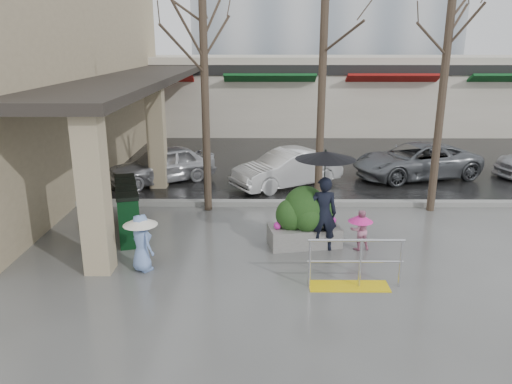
{
  "coord_description": "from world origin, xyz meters",
  "views": [
    {
      "loc": [
        -0.5,
        -10.26,
        4.7
      ],
      "look_at": [
        -0.58,
        1.07,
        1.3
      ],
      "focal_mm": 35.0,
      "sensor_mm": 36.0,
      "label": 1
    }
  ],
  "objects_px": {
    "tree_west": "(203,27)",
    "child_blue": "(141,238)",
    "child_pink": "(360,227)",
    "car_a": "(162,165)",
    "planter": "(305,217)",
    "car_b": "(287,168)",
    "news_boxes": "(128,209)",
    "car_c": "(416,161)",
    "handrail": "(353,269)",
    "tree_mideast": "(448,36)",
    "woman": "(324,190)",
    "tree_midwest": "(324,21)"
  },
  "relations": [
    {
      "from": "child_blue",
      "to": "car_a",
      "type": "height_order",
      "value": "same"
    },
    {
      "from": "child_blue",
      "to": "planter",
      "type": "relative_size",
      "value": 0.7
    },
    {
      "from": "tree_west",
      "to": "tree_mideast",
      "type": "distance_m",
      "value": 6.5
    },
    {
      "from": "tree_west",
      "to": "child_pink",
      "type": "bearing_deg",
      "value": -36.88
    },
    {
      "from": "child_blue",
      "to": "car_c",
      "type": "distance_m",
      "value": 11.22
    },
    {
      "from": "tree_mideast",
      "to": "planter",
      "type": "height_order",
      "value": "tree_mideast"
    },
    {
      "from": "news_boxes",
      "to": "car_a",
      "type": "height_order",
      "value": "news_boxes"
    },
    {
      "from": "tree_west",
      "to": "child_pink",
      "type": "xyz_separation_m",
      "value": [
        3.86,
        -2.9,
        -4.52
      ]
    },
    {
      "from": "child_pink",
      "to": "car_c",
      "type": "xyz_separation_m",
      "value": [
        3.26,
        6.56,
        0.06
      ]
    },
    {
      "from": "tree_mideast",
      "to": "car_b",
      "type": "distance_m",
      "value": 6.37
    },
    {
      "from": "handrail",
      "to": "woman",
      "type": "bearing_deg",
      "value": 101.41
    },
    {
      "from": "tree_west",
      "to": "car_a",
      "type": "xyz_separation_m",
      "value": [
        -1.89,
        2.99,
        -4.45
      ]
    },
    {
      "from": "woman",
      "to": "car_c",
      "type": "relative_size",
      "value": 0.53
    },
    {
      "from": "tree_west",
      "to": "planter",
      "type": "relative_size",
      "value": 3.77
    },
    {
      "from": "handrail",
      "to": "car_c",
      "type": "relative_size",
      "value": 0.42
    },
    {
      "from": "child_blue",
      "to": "tree_west",
      "type": "bearing_deg",
      "value": -59.79
    },
    {
      "from": "handrail",
      "to": "car_c",
      "type": "height_order",
      "value": "car_c"
    },
    {
      "from": "tree_midwest",
      "to": "tree_mideast",
      "type": "xyz_separation_m",
      "value": [
        3.3,
        -0.0,
        -0.37
      ]
    },
    {
      "from": "child_blue",
      "to": "car_b",
      "type": "relative_size",
      "value": 0.33
    },
    {
      "from": "child_pink",
      "to": "car_c",
      "type": "bearing_deg",
      "value": -124.93
    },
    {
      "from": "child_pink",
      "to": "car_a",
      "type": "xyz_separation_m",
      "value": [
        -5.76,
        5.89,
        0.06
      ]
    },
    {
      "from": "planter",
      "to": "car_a",
      "type": "bearing_deg",
      "value": 128.6
    },
    {
      "from": "handrail",
      "to": "tree_west",
      "type": "relative_size",
      "value": 0.28
    },
    {
      "from": "tree_west",
      "to": "tree_midwest",
      "type": "xyz_separation_m",
      "value": [
        3.2,
        0.0,
        0.15
      ]
    },
    {
      "from": "handrail",
      "to": "woman",
      "type": "relative_size",
      "value": 0.79
    },
    {
      "from": "planter",
      "to": "news_boxes",
      "type": "relative_size",
      "value": 0.76
    },
    {
      "from": "tree_west",
      "to": "news_boxes",
      "type": "xyz_separation_m",
      "value": [
        -1.85,
        -1.89,
        -4.44
      ]
    },
    {
      "from": "woman",
      "to": "child_pink",
      "type": "xyz_separation_m",
      "value": [
        0.88,
        0.02,
        -0.9
      ]
    },
    {
      "from": "news_boxes",
      "to": "tree_west",
      "type": "bearing_deg",
      "value": 29.23
    },
    {
      "from": "car_a",
      "to": "planter",
      "type": "bearing_deg",
      "value": 5.78
    },
    {
      "from": "woman",
      "to": "tree_mideast",
      "type": "bearing_deg",
      "value": -141.38
    },
    {
      "from": "tree_midwest",
      "to": "car_a",
      "type": "xyz_separation_m",
      "value": [
        -5.09,
        2.99,
        -4.6
      ]
    },
    {
      "from": "woman",
      "to": "car_a",
      "type": "distance_m",
      "value": 7.7
    },
    {
      "from": "woman",
      "to": "car_b",
      "type": "height_order",
      "value": "woman"
    },
    {
      "from": "car_c",
      "to": "tree_west",
      "type": "bearing_deg",
      "value": -78.13
    },
    {
      "from": "news_boxes",
      "to": "woman",
      "type": "bearing_deg",
      "value": -28.34
    },
    {
      "from": "tree_west",
      "to": "car_a",
      "type": "bearing_deg",
      "value": 122.3
    },
    {
      "from": "child_blue",
      "to": "child_pink",
      "type": "bearing_deg",
      "value": -122.5
    },
    {
      "from": "news_boxes",
      "to": "child_pink",
      "type": "bearing_deg",
      "value": -26.36
    },
    {
      "from": "handrail",
      "to": "child_blue",
      "type": "bearing_deg",
      "value": 170.41
    },
    {
      "from": "news_boxes",
      "to": "car_c",
      "type": "bearing_deg",
      "value": 15.4
    },
    {
      "from": "handrail",
      "to": "car_c",
      "type": "distance_m",
      "value": 9.27
    },
    {
      "from": "tree_midwest",
      "to": "car_b",
      "type": "bearing_deg",
      "value": 107.06
    },
    {
      "from": "tree_west",
      "to": "car_c",
      "type": "distance_m",
      "value": 9.17
    },
    {
      "from": "car_b",
      "to": "planter",
      "type": "bearing_deg",
      "value": -30.22
    },
    {
      "from": "tree_west",
      "to": "child_blue",
      "type": "distance_m",
      "value": 6.03
    },
    {
      "from": "child_blue",
      "to": "news_boxes",
      "type": "bearing_deg",
      "value": -24.57
    },
    {
      "from": "car_b",
      "to": "car_c",
      "type": "bearing_deg",
      "value": 72.26
    },
    {
      "from": "news_boxes",
      "to": "car_c",
      "type": "distance_m",
      "value": 10.56
    },
    {
      "from": "child_blue",
      "to": "news_boxes",
      "type": "distance_m",
      "value": 2.34
    }
  ]
}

